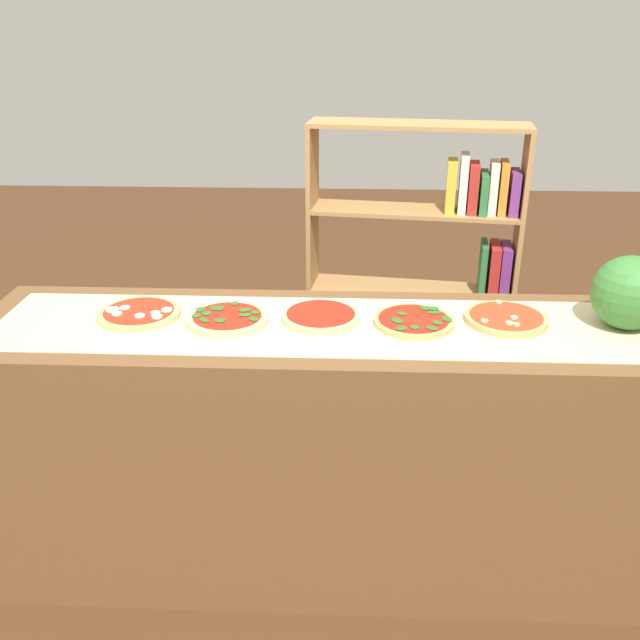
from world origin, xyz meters
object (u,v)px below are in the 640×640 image
(pizza_spinach_1, at_px, (227,318))
(pizza_mushroom_4, at_px, (506,318))
(pizza_spinach_3, at_px, (414,321))
(watermelon, at_px, (629,293))
(pizza_mozzarella_0, at_px, (139,313))
(pizza_plain_2, at_px, (321,316))
(bookshelf, at_px, (439,288))

(pizza_spinach_1, bearing_deg, pizza_mushroom_4, 2.61)
(pizza_spinach_3, height_order, watermelon, watermelon)
(pizza_mozzarella_0, height_order, pizza_spinach_1, pizza_spinach_1)
(watermelon, bearing_deg, pizza_mozzarella_0, 179.44)
(pizza_plain_2, distance_m, pizza_spinach_3, 0.31)
(pizza_mozzarella_0, height_order, pizza_spinach_3, same)
(pizza_plain_2, height_order, watermelon, watermelon)
(pizza_plain_2, bearing_deg, pizza_spinach_3, -4.03)
(pizza_mozzarella_0, xyz_separation_m, pizza_spinach_3, (0.93, -0.02, -0.00))
(pizza_spinach_3, bearing_deg, bookshelf, 77.13)
(pizza_spinach_3, relative_size, watermelon, 1.11)
(pizza_spinach_3, distance_m, pizza_mushroom_4, 0.31)
(pizza_spinach_1, relative_size, watermelon, 1.13)
(pizza_mozzarella_0, relative_size, pizza_spinach_1, 1.03)
(pizza_spinach_3, bearing_deg, pizza_mozzarella_0, 178.53)
(pizza_spinach_1, height_order, watermelon, watermelon)
(pizza_mozzarella_0, bearing_deg, pizza_spinach_3, -1.47)
(pizza_spinach_3, bearing_deg, pizza_mushroom_4, 5.49)
(pizza_spinach_1, height_order, pizza_spinach_3, pizza_spinach_1)
(pizza_spinach_1, height_order, bookshelf, bookshelf)
(pizza_plain_2, xyz_separation_m, pizza_spinach_3, (0.31, -0.02, -0.00))
(bookshelf, bearing_deg, pizza_spinach_1, -133.43)
(pizza_mozzarella_0, distance_m, pizza_spinach_1, 0.31)
(pizza_plain_2, bearing_deg, bookshelf, 58.59)
(pizza_spinach_1, height_order, pizza_plain_2, pizza_spinach_1)
(pizza_mozzarella_0, relative_size, pizza_plain_2, 1.06)
(pizza_spinach_1, xyz_separation_m, pizza_plain_2, (0.31, 0.03, -0.00))
(pizza_plain_2, height_order, bookshelf, bookshelf)
(pizza_spinach_3, bearing_deg, pizza_plain_2, 175.97)
(watermelon, relative_size, bookshelf, 0.16)
(pizza_mozzarella_0, distance_m, pizza_spinach_3, 0.93)
(pizza_mozzarella_0, bearing_deg, bookshelf, 36.25)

